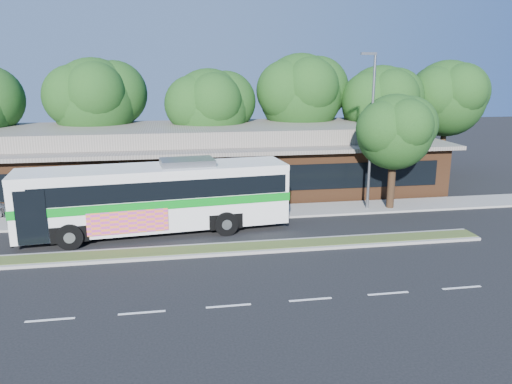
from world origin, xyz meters
The scene contains 12 objects.
ground centered at (0.00, 0.00, 0.00)m, with size 120.00×120.00×0.00m, color black.
median_strip centered at (0.00, 0.60, 0.07)m, with size 26.00×1.10×0.15m, color #435724.
sidewalk centered at (0.00, 6.40, 0.06)m, with size 44.00×2.60×0.12m, color gray.
plaza_building centered at (0.00, 12.99, 2.13)m, with size 33.20×11.20×4.45m.
lamp_post centered at (9.56, 6.00, 4.90)m, with size 0.93×0.18×9.07m.
tree_bg_b centered at (-6.57, 16.14, 6.14)m, with size 6.69×6.00×9.00m.
tree_bg_c centered at (1.40, 15.13, 5.59)m, with size 6.24×5.60×8.26m.
tree_bg_d centered at (8.45, 16.15, 6.42)m, with size 6.91×6.20×9.37m.
tree_bg_e centered at (14.42, 15.14, 5.74)m, with size 6.47×5.80×8.50m.
tree_bg_f centered at (20.43, 16.14, 6.06)m, with size 6.69×6.00×8.92m.
transit_bus centered at (-2.59, 3.80, 2.09)m, with size 13.58×4.27×3.75m.
sidewalk_tree centered at (11.31, 6.03, 4.73)m, with size 4.87×4.36×6.82m.
Camera 1 is at (-1.77, -21.10, 8.12)m, focal length 35.00 mm.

